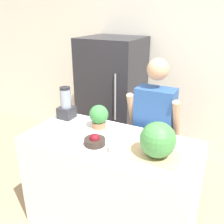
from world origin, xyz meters
TOP-DOWN VIEW (x-y plane):
  - wall_back at (0.00, 2.05)m, footprint 8.00×0.06m
  - counter_island at (0.00, 0.36)m, footprint 1.54×0.72m
  - refrigerator at (-0.64, 1.64)m, footprint 0.79×0.75m
  - person at (0.22, 0.90)m, footprint 0.52×0.26m
  - cutting_board at (0.42, 0.29)m, footprint 0.43×0.26m
  - watermelon at (0.44, 0.28)m, footprint 0.27×0.27m
  - bowl_cherries at (-0.08, 0.23)m, footprint 0.18×0.18m
  - bowl_cream at (0.16, 0.22)m, footprint 0.17×0.17m
  - blender at (-0.63, 0.58)m, footprint 0.15×0.15m
  - potted_plant at (-0.21, 0.53)m, footprint 0.18×0.18m

SIDE VIEW (x-z plane):
  - counter_island at x=0.00m, z-range 0.00..0.96m
  - person at x=0.22m, z-range 0.02..1.62m
  - refrigerator at x=-0.64m, z-range 0.00..1.69m
  - cutting_board at x=0.42m, z-range 0.96..0.97m
  - bowl_cherries at x=-0.08m, z-range 0.95..1.04m
  - bowl_cream at x=0.16m, z-range 0.95..1.07m
  - potted_plant at x=-0.21m, z-range 0.97..1.19m
  - blender at x=-0.63m, z-range 0.93..1.27m
  - watermelon at x=0.44m, z-range 0.97..1.25m
  - wall_back at x=0.00m, z-range 0.00..2.60m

